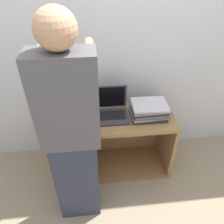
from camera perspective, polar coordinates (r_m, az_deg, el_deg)
The scene contains 8 objects.
ground_plane at distance 2.38m, azimuth 0.45°, elevation -18.09°, with size 12.00×12.00×0.00m, color gray.
wall_back at distance 2.09m, azimuth -1.26°, elevation 15.90°, with size 8.00×0.05×2.40m.
cart at distance 2.32m, azimuth -0.36°, elevation -7.13°, with size 1.19×0.48×0.67m.
laptop_open at distance 2.05m, azimuth -0.35°, elevation 0.50°, with size 0.32×0.28×0.27m.
laptop_stack_left at distance 2.01m, azimuth -10.31°, elevation -0.66°, with size 0.34×0.27×0.13m.
laptop_stack_right at distance 2.07m, azimuth 9.55°, elevation 0.59°, with size 0.35×0.27×0.13m.
person at distance 1.58m, azimuth -10.45°, elevation -6.40°, with size 0.40×0.53×1.74m.
inventory_tag at distance 1.92m, azimuth -10.58°, elevation -0.14°, with size 0.06×0.02×0.01m.
Camera 1 is at (-0.16, -1.36, 1.94)m, focal length 35.00 mm.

